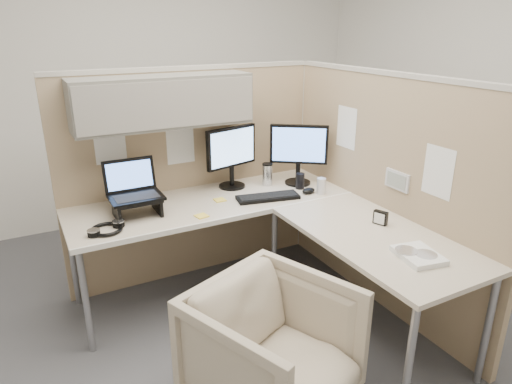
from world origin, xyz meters
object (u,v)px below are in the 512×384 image
office_chair (273,344)px  monitor_left (231,152)px  keyboard (268,197)px  desk (268,220)px

office_chair → monitor_left: size_ratio=1.60×
office_chair → keyboard: keyboard is taller
monitor_left → keyboard: 0.45m
office_chair → monitor_left: monitor_left is taller
desk → office_chair: 0.91m
office_chair → monitor_left: bearing=51.5°
desk → keyboard: (0.14, 0.25, 0.05)m
office_chair → monitor_left: (0.42, 1.36, 0.63)m
desk → office_chair: bearing=-117.5°
monitor_left → keyboard: (0.12, -0.35, -0.26)m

